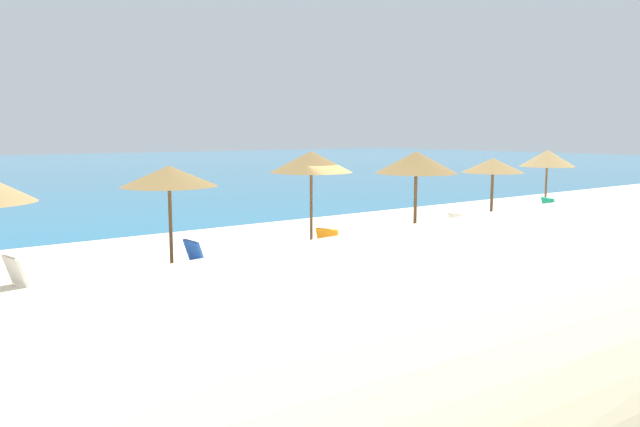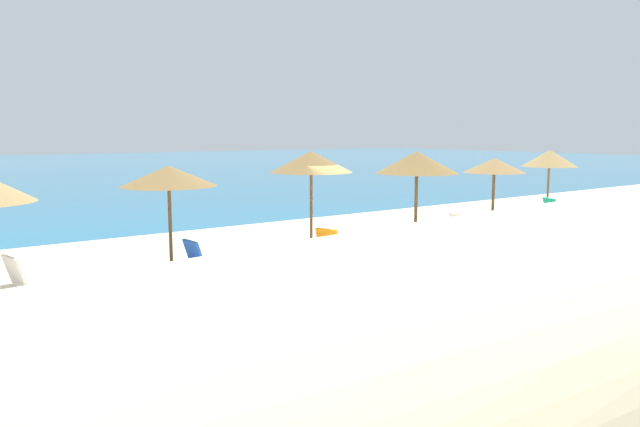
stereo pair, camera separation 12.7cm
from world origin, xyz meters
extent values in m
plane|color=beige|center=(0.00, 0.00, 0.00)|extent=(160.00, 160.00, 0.00)
cube|color=#1E6B93|center=(0.00, 47.00, 0.00)|extent=(160.00, 78.52, 0.01)
cylinder|color=brown|center=(-4.53, 2.07, 1.12)|extent=(0.08, 0.08, 2.24)
cone|color=olive|center=(-4.53, 2.07, 2.33)|extent=(2.26, 2.26, 0.49)
cylinder|color=brown|center=(-0.77, 1.58, 1.22)|extent=(0.08, 0.08, 2.45)
cone|color=olive|center=(-0.77, 1.58, 2.58)|extent=(2.18, 2.18, 0.56)
cylinder|color=brown|center=(3.10, 1.52, 1.13)|extent=(0.10, 0.10, 2.27)
cone|color=olive|center=(3.10, 1.52, 2.45)|extent=(2.49, 2.49, 0.67)
cylinder|color=brown|center=(6.85, 1.57, 1.07)|extent=(0.10, 0.10, 2.14)
cone|color=olive|center=(6.85, 1.57, 2.23)|extent=(2.07, 2.07, 0.49)
cylinder|color=brown|center=(10.56, 1.92, 1.10)|extent=(0.08, 0.08, 2.20)
cone|color=#9E7F4C|center=(10.56, 1.92, 2.37)|extent=(2.04, 2.04, 0.63)
cube|color=white|center=(3.59, 0.61, 0.30)|extent=(1.65, 1.04, 0.07)
cube|color=white|center=(4.29, 0.82, 0.61)|extent=(0.43, 0.66, 0.60)
cylinder|color=silver|center=(2.89, 0.67, 0.13)|extent=(0.04, 0.04, 0.27)
cylinder|color=silver|center=(3.04, 0.17, 0.13)|extent=(0.04, 0.04, 0.27)
cylinder|color=silver|center=(4.14, 1.05, 0.13)|extent=(0.04, 0.04, 0.27)
cylinder|color=silver|center=(4.29, 0.55, 0.13)|extent=(0.04, 0.04, 0.27)
cube|color=white|center=(-8.06, 1.18, 0.69)|extent=(0.38, 0.69, 0.64)
cylinder|color=silver|center=(-8.18, 1.44, 0.16)|extent=(0.04, 0.04, 0.33)
cylinder|color=silver|center=(-8.06, 0.89, 0.16)|extent=(0.04, 0.04, 0.33)
cube|color=#199972|center=(7.51, 0.33, 0.36)|extent=(1.43, 1.11, 0.07)
cube|color=#199972|center=(8.06, 0.10, 0.78)|extent=(0.57, 0.74, 0.81)
cylinder|color=silver|center=(7.12, 0.80, 0.16)|extent=(0.04, 0.04, 0.33)
cylinder|color=silver|center=(6.90, 0.28, 0.16)|extent=(0.04, 0.04, 0.33)
cylinder|color=silver|center=(8.12, 0.39, 0.16)|extent=(0.04, 0.04, 0.33)
cylinder|color=silver|center=(7.90, -0.14, 0.16)|extent=(0.04, 0.04, 0.33)
cube|color=blue|center=(-5.09, 1.05, 0.29)|extent=(1.56, 0.75, 0.07)
cube|color=blue|center=(-4.38, 1.11, 0.62)|extent=(0.31, 0.66, 0.64)
cylinder|color=silver|center=(-5.75, 1.28, 0.13)|extent=(0.04, 0.04, 0.26)
cylinder|color=silver|center=(-5.71, 0.73, 0.13)|extent=(0.04, 0.04, 0.26)
cylinder|color=silver|center=(-4.47, 1.38, 0.13)|extent=(0.04, 0.04, 0.26)
cylinder|color=silver|center=(-4.43, 0.83, 0.13)|extent=(0.04, 0.04, 0.26)
cube|color=orange|center=(-1.66, 0.13, 0.32)|extent=(1.41, 1.07, 0.07)
cube|color=orange|center=(-1.11, 0.38, 0.66)|extent=(0.50, 0.66, 0.67)
cylinder|color=silver|center=(-2.26, 0.13, 0.14)|extent=(0.04, 0.04, 0.28)
cylinder|color=silver|center=(-2.05, -0.33, 0.14)|extent=(0.04, 0.04, 0.28)
cylinder|color=silver|center=(-1.27, 0.58, 0.14)|extent=(0.04, 0.04, 0.28)
cylinder|color=silver|center=(-1.06, 0.12, 0.14)|extent=(0.04, 0.04, 0.28)
sphere|color=yellow|center=(-1.00, -1.18, 0.14)|extent=(0.28, 0.28, 0.28)
cube|color=blue|center=(-6.59, 0.85, 0.19)|extent=(0.60, 0.60, 0.37)
camera|label=1|loc=(-10.23, -11.43, 3.35)|focal=34.18mm
camera|label=2|loc=(-10.12, -11.50, 3.35)|focal=34.18mm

